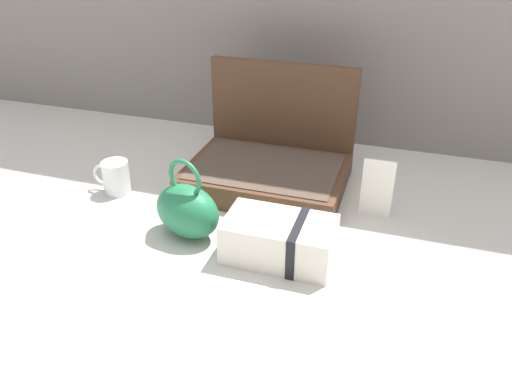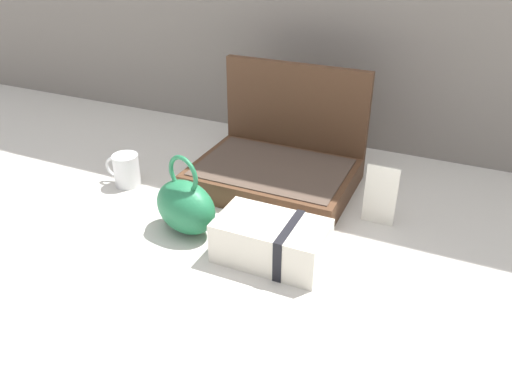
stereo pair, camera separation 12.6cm
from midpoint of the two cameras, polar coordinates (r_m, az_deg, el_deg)
ground_plane at (r=1.32m, az=4.15°, el=-3.78°), size 6.00×6.00×0.00m
open_suitcase at (r=1.46m, az=5.03°, el=2.73°), size 0.45×0.34×0.32m
teal_pouch_handbag at (r=1.23m, az=-5.15°, el=-2.35°), size 0.20×0.15×0.21m
cream_toiletry_bag at (r=1.15m, az=5.07°, el=-6.36°), size 0.25×0.15×0.10m
coffee_mug at (r=1.48m, az=-12.33°, el=1.69°), size 0.11×0.07×0.10m
info_card_left at (r=1.31m, az=16.66°, el=-1.11°), size 0.08×0.01×0.16m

